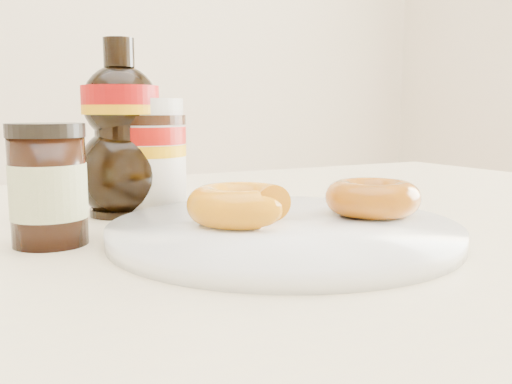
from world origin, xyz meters
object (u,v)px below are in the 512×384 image
donut_bitten (240,205)px  dark_jar (48,186)px  plate (283,230)px  donut_whole (372,198)px  dining_table (188,326)px  syrup_bottle (121,128)px  nutella_jar (146,151)px

donut_bitten → dark_jar: bearing=167.4°
plate → donut_whole: bearing=-2.8°
plate → dark_jar: (-0.18, 0.08, 0.04)m
dining_table → syrup_bottle: (-0.02, 0.13, 0.17)m
plate → nutella_jar: 0.21m
donut_bitten → donut_whole: 0.13m
plate → donut_whole: donut_whole is taller
donut_bitten → nutella_jar: nutella_jar is taller
syrup_bottle → dark_jar: size_ratio=1.83×
plate → dark_jar: dark_jar is taller
nutella_jar → syrup_bottle: bearing=-166.1°
dining_table → syrup_bottle: 0.22m
donut_bitten → syrup_bottle: (-0.06, 0.16, 0.06)m
plate → syrup_bottle: bearing=116.3°
dining_table → plate: 0.13m
plate → dark_jar: bearing=156.9°
donut_whole → donut_bitten: bearing=170.7°
dining_table → donut_bitten: size_ratio=15.31×
syrup_bottle → donut_bitten: bearing=-71.3°
nutella_jar → dark_jar: nutella_jar is taller
plate → donut_bitten: bearing=154.0°
dark_jar → nutella_jar: bearing=43.3°
donut_bitten → nutella_jar: bearing=109.0°
dining_table → dark_jar: (-0.11, 0.02, 0.13)m
dark_jar → donut_whole: bearing=-16.5°
donut_whole → syrup_bottle: bearing=134.5°
dining_table → nutella_jar: (0.01, 0.14, 0.15)m
dining_table → donut_bitten: (0.04, -0.04, 0.11)m
syrup_bottle → dark_jar: syrup_bottle is taller
nutella_jar → dark_jar: bearing=-136.7°
donut_whole → dining_table: bearing=160.8°
donut_bitten → nutella_jar: size_ratio=0.75×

